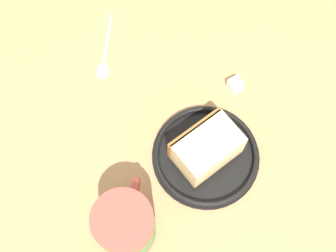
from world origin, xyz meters
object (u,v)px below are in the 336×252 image
object	(u,v)px
tea_mug	(126,225)
sugar_cube	(235,85)
teaspoon	(104,59)
cake_slice	(206,148)
small_plate	(206,155)

from	to	relation	value
tea_mug	sugar_cube	distance (cm)	27.71
tea_mug	sugar_cube	size ratio (longest dim) A/B	5.26
teaspoon	sugar_cube	world-z (taller)	sugar_cube
tea_mug	teaspoon	size ratio (longest dim) A/B	0.84
cake_slice	small_plate	bearing A→B (deg)	119.77
tea_mug	sugar_cube	world-z (taller)	tea_mug
teaspoon	sugar_cube	xyz separation A→B (cm)	(-19.98, 7.77, 0.63)
tea_mug	teaspoon	world-z (taller)	tea_mug
cake_slice	sugar_cube	xyz separation A→B (cm)	(-6.56, -10.46, -2.60)
cake_slice	teaspoon	size ratio (longest dim) A/B	0.90
small_plate	tea_mug	size ratio (longest dim) A/B	1.55
sugar_cube	small_plate	bearing A→B (deg)	59.00
small_plate	sugar_cube	distance (cm)	12.48
cake_slice	tea_mug	world-z (taller)	tea_mug
cake_slice	teaspoon	distance (cm)	22.87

